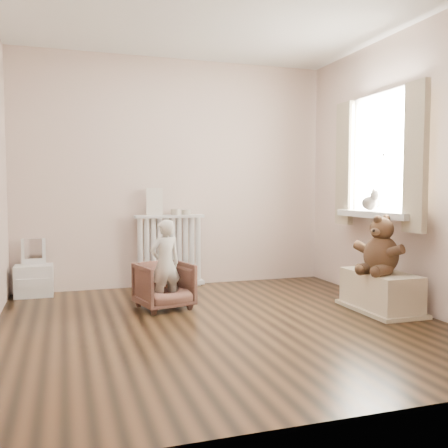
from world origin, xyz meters
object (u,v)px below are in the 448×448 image
object	(u,v)px
plush_cat	(371,201)
toy_bench	(381,289)
radiator	(170,253)
armchair	(164,286)
toy_vanity	(34,270)
teddy_bear	(382,239)
child	(165,264)

from	to	relation	value
plush_cat	toy_bench	bearing A→B (deg)	-89.97
toy_bench	plush_cat	size ratio (longest dim) A/B	2.99
radiator	toy_bench	xyz separation A→B (m)	(1.62, -1.68, -0.19)
toy_bench	armchair	bearing A→B (deg)	159.85
toy_vanity	teddy_bear	xyz separation A→B (m)	(3.03, -1.70, 0.40)
toy_vanity	child	bearing A→B (deg)	-40.29
toy_vanity	toy_bench	xyz separation A→B (m)	(3.07, -1.65, -0.08)
radiator	toy_vanity	size ratio (longest dim) A/B	1.38
teddy_bear	plush_cat	bearing A→B (deg)	44.75
toy_vanity	radiator	bearing A→B (deg)	1.19
toy_vanity	toy_bench	bearing A→B (deg)	-28.24
radiator	plush_cat	distance (m)	2.27
armchair	toy_bench	bearing A→B (deg)	-33.53
toy_bench	child	bearing A→B (deg)	161.20
toy_bench	teddy_bear	size ratio (longest dim) A/B	1.47
plush_cat	child	bearing A→B (deg)	-167.33
teddy_bear	toy_bench	bearing A→B (deg)	29.64
toy_bench	plush_cat	bearing A→B (deg)	70.37
teddy_bear	radiator	bearing A→B (deg)	109.21
armchair	plush_cat	size ratio (longest dim) A/B	1.88
toy_vanity	child	xyz separation A→B (m)	(1.19, -1.01, 0.15)
radiator	toy_vanity	xyz separation A→B (m)	(-1.45, -0.03, -0.11)
child	plush_cat	bearing A→B (deg)	159.64
armchair	child	bearing A→B (deg)	-103.38
radiator	teddy_bear	xyz separation A→B (m)	(1.58, -1.73, 0.28)
radiator	toy_vanity	distance (m)	1.45
toy_vanity	plush_cat	size ratio (longest dim) A/B	2.36
plush_cat	toy_vanity	bearing A→B (deg)	178.28
radiator	armchair	size ratio (longest dim) A/B	1.73
radiator	child	size ratio (longest dim) A/B	1.01
toy_bench	radiator	bearing A→B (deg)	134.01
radiator	child	xyz separation A→B (m)	(-0.26, -1.04, 0.04)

